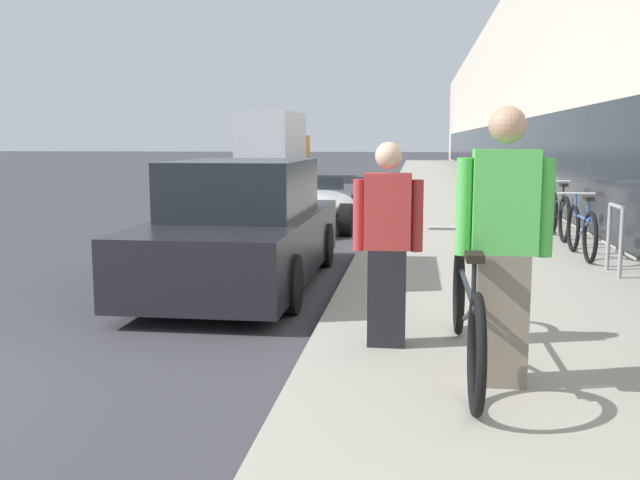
{
  "coord_description": "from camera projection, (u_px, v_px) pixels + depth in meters",
  "views": [
    {
      "loc": [
        4.15,
        -3.95,
        1.72
      ],
      "look_at": [
        1.74,
        13.88,
        -0.78
      ],
      "focal_mm": 40.0,
      "sensor_mm": 36.0,
      "label": 1
    }
  ],
  "objects": [
    {
      "name": "person_bystander",
      "position": [
        387.0,
        245.0,
        5.51
      ],
      "size": [
        0.54,
        0.21,
        1.59
      ],
      "color": "black",
      "rests_on": "sidewalk_slab"
    },
    {
      "name": "cruiser_bike_farthest",
      "position": [
        547.0,
        204.0,
        13.94
      ],
      "size": [
        0.52,
        1.74,
        0.86
      ],
      "color": "black",
      "rests_on": "sidewalk_slab"
    },
    {
      "name": "moving_truck",
      "position": [
        275.0,
        146.0,
        31.64
      ],
      "size": [
        2.21,
        7.25,
        2.94
      ],
      "color": "orange",
      "rests_on": "ground"
    },
    {
      "name": "tandem_bicycle",
      "position": [
        466.0,
        314.0,
        5.01
      ],
      "size": [
        0.52,
        2.52,
        0.92
      ],
      "color": "black",
      "rests_on": "sidewalk_slab"
    },
    {
      "name": "cruiser_bike_nearest",
      "position": [
        581.0,
        231.0,
        9.81
      ],
      "size": [
        0.52,
        1.7,
        0.87
      ],
      "color": "black",
      "rests_on": "sidewalk_slab"
    },
    {
      "name": "sidewalk_slab",
      "position": [
        447.0,
        189.0,
        24.58
      ],
      "size": [
        3.78,
        70.0,
        0.13
      ],
      "color": "gray",
      "rests_on": "ground"
    },
    {
      "name": "vintage_roadster_curbside",
      "position": [
        310.0,
        206.0,
        14.25
      ],
      "size": [
        1.91,
        4.15,
        0.99
      ],
      "color": "white",
      "rests_on": "ground"
    },
    {
      "name": "person_rider",
      "position": [
        503.0,
        247.0,
        4.61
      ],
      "size": [
        0.62,
        0.24,
        1.81
      ],
      "color": "#756B5B",
      "rests_on": "sidewalk_slab"
    },
    {
      "name": "storefront_facade",
      "position": [
        602.0,
        101.0,
        31.05
      ],
      "size": [
        10.01,
        70.0,
        6.93
      ],
      "color": "beige",
      "rests_on": "ground"
    },
    {
      "name": "bike_rack_hoop",
      "position": [
        615.0,
        232.0,
        8.54
      ],
      "size": [
        0.05,
        0.6,
        0.84
      ],
      "color": "gray",
      "rests_on": "sidewalk_slab"
    },
    {
      "name": "cruiser_bike_middle",
      "position": [
        558.0,
        214.0,
        11.74
      ],
      "size": [
        0.52,
        1.75,
        0.93
      ],
      "color": "black",
      "rests_on": "sidewalk_slab"
    },
    {
      "name": "parked_sedan_curbside",
      "position": [
        244.0,
        229.0,
        8.53
      ],
      "size": [
        1.78,
        4.57,
        1.5
      ],
      "color": "black",
      "rests_on": "ground"
    }
  ]
}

